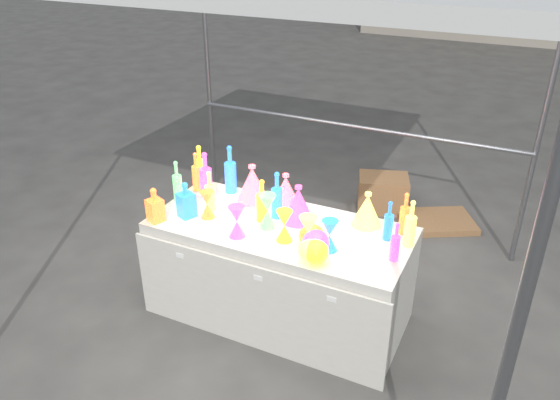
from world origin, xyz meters
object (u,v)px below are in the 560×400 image
at_px(hourglass_0, 207,204).
at_px(lampshade_0, 252,183).
at_px(cardboard_box_closed, 383,193).
at_px(bottle_0, 200,165).
at_px(globe_0, 315,253).
at_px(display_table, 279,271).

relative_size(hourglass_0, lampshade_0, 0.71).
height_order(cardboard_box_closed, bottle_0, bottle_0).
distance_m(bottle_0, globe_0, 1.39).
height_order(globe_0, lampshade_0, lampshade_0).
distance_m(hourglass_0, lampshade_0, 0.40).
distance_m(cardboard_box_closed, globe_0, 2.33).
distance_m(cardboard_box_closed, hourglass_0, 2.27).
distance_m(globe_0, lampshade_0, 0.93).
xyz_separation_m(cardboard_box_closed, hourglass_0, (-0.73, -2.04, 0.67)).
xyz_separation_m(display_table, cardboard_box_closed, (0.22, 1.94, -0.20)).
bearing_deg(globe_0, cardboard_box_closed, 94.39).
relative_size(cardboard_box_closed, bottle_0, 1.45).
relative_size(display_table, globe_0, 11.21).
xyz_separation_m(cardboard_box_closed, globe_0, (0.17, -2.24, 0.64)).
height_order(hourglass_0, globe_0, hourglass_0).
relative_size(display_table, cardboard_box_closed, 3.79).
bearing_deg(bottle_0, hourglass_0, -51.82).
bearing_deg(bottle_0, globe_0, -26.59).
relative_size(display_table, hourglass_0, 9.11).
height_order(cardboard_box_closed, hourglass_0, hourglass_0).
bearing_deg(bottle_0, display_table, -20.89).
height_order(hourglass_0, lampshade_0, lampshade_0).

